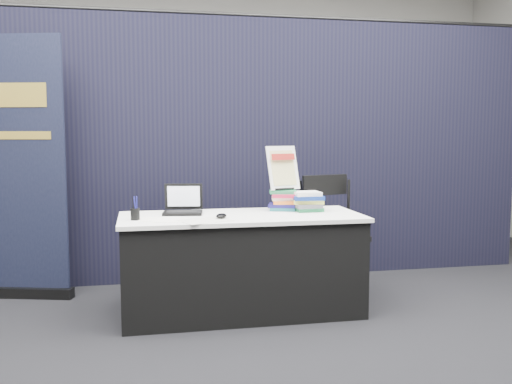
% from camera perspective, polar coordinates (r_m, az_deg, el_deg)
% --- Properties ---
extents(floor, '(8.00, 8.00, 0.00)m').
position_cam_1_polar(floor, '(3.92, 0.01, -14.37)').
color(floor, black).
rests_on(floor, ground).
extents(wall_back, '(8.00, 0.02, 3.50)m').
position_cam_1_polar(wall_back, '(7.65, -6.07, 8.85)').
color(wall_back, '#A2A099').
rests_on(wall_back, floor).
extents(drape_partition, '(6.00, 0.08, 2.40)m').
position_cam_1_polar(drape_partition, '(5.26, -3.49, 4.18)').
color(drape_partition, black).
rests_on(drape_partition, floor).
extents(display_table, '(1.80, 0.75, 0.75)m').
position_cam_1_polar(display_table, '(4.33, -1.46, -7.20)').
color(display_table, black).
rests_on(display_table, floor).
extents(laptop, '(0.32, 0.27, 0.22)m').
position_cam_1_polar(laptop, '(4.36, -7.38, -1.45)').
color(laptop, black).
rests_on(laptop, display_table).
extents(mouse, '(0.11, 0.14, 0.04)m').
position_cam_1_polar(mouse, '(4.09, -3.49, -2.41)').
color(mouse, black).
rests_on(mouse, display_table).
extents(brochure_left, '(0.31, 0.24, 0.00)m').
position_cam_1_polar(brochure_left, '(4.10, -9.59, -2.71)').
color(brochure_left, white).
rests_on(brochure_left, display_table).
extents(brochure_mid, '(0.28, 0.21, 0.00)m').
position_cam_1_polar(brochure_mid, '(4.04, -8.49, -2.81)').
color(brochure_mid, white).
rests_on(brochure_mid, display_table).
extents(brochure_right, '(0.41, 0.35, 0.00)m').
position_cam_1_polar(brochure_right, '(4.00, -5.08, -2.85)').
color(brochure_right, silver).
rests_on(brochure_right, display_table).
extents(pen_cup, '(0.07, 0.07, 0.08)m').
position_cam_1_polar(pen_cup, '(4.10, -11.99, -2.18)').
color(pen_cup, black).
rests_on(pen_cup, display_table).
extents(book_stack_tall, '(0.22, 0.19, 0.16)m').
position_cam_1_polar(book_stack_tall, '(4.50, 2.79, -0.84)').
color(book_stack_tall, '#18575D').
rests_on(book_stack_tall, display_table).
extents(book_stack_short, '(0.22, 0.17, 0.15)m').
position_cam_1_polar(book_stack_short, '(4.46, 5.22, -0.96)').
color(book_stack_short, '#22834C').
rests_on(book_stack_short, display_table).
extents(info_sign, '(0.28, 0.18, 0.36)m').
position_cam_1_polar(info_sign, '(4.51, 2.71, 2.37)').
color(info_sign, black).
rests_on(info_sign, book_stack_tall).
extents(pullup_banner, '(0.90, 0.34, 2.14)m').
position_cam_1_polar(pullup_banner, '(5.05, -22.98, 0.81)').
color(pullup_banner, black).
rests_on(pullup_banner, floor).
extents(stacking_chair, '(0.55, 0.56, 1.00)m').
position_cam_1_polar(stacking_chair, '(4.78, 7.52, -3.78)').
color(stacking_chair, black).
rests_on(stacking_chair, floor).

